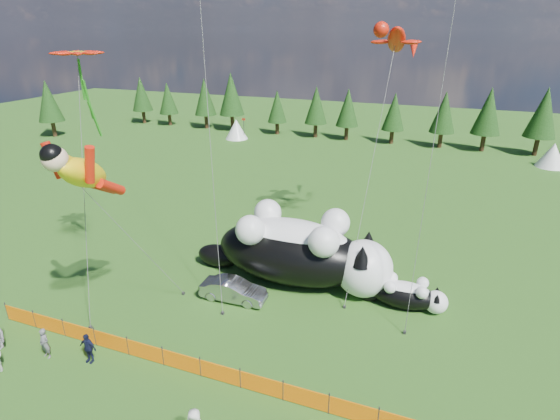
# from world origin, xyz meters

# --- Properties ---
(ground) EXTENTS (160.00, 160.00, 0.00)m
(ground) POSITION_xyz_m (0.00, 0.00, 0.00)
(ground) COLOR #123B0A
(ground) RESTS_ON ground
(safety_fence) EXTENTS (22.06, 0.06, 1.10)m
(safety_fence) POSITION_xyz_m (0.00, -3.00, 0.50)
(safety_fence) COLOR #262626
(safety_fence) RESTS_ON ground
(tree_line) EXTENTS (90.00, 4.00, 8.00)m
(tree_line) POSITION_xyz_m (0.00, 45.00, 4.00)
(tree_line) COLOR black
(tree_line) RESTS_ON ground
(festival_tents) EXTENTS (50.00, 3.20, 2.80)m
(festival_tents) POSITION_xyz_m (11.00, 40.00, 1.40)
(festival_tents) COLOR white
(festival_tents) RESTS_ON ground
(cat_large) EXTENTS (12.80, 4.59, 4.63)m
(cat_large) POSITION_xyz_m (2.68, 6.35, 2.20)
(cat_large) COLOR black
(cat_large) RESTS_ON ground
(cat_small) EXTENTS (4.90, 1.83, 1.77)m
(cat_small) POSITION_xyz_m (9.30, 5.87, 0.84)
(cat_small) COLOR black
(cat_small) RESTS_ON ground
(car) EXTENTS (3.95, 1.52, 1.28)m
(car) POSITION_xyz_m (-0.32, 3.07, 0.64)
(car) COLOR #A5A5A9
(car) RESTS_ON ground
(spectator_a) EXTENTS (0.62, 0.44, 1.59)m
(spectator_a) POSITION_xyz_m (-6.62, -4.49, 0.79)
(spectator_a) COLOR #5C5D62
(spectator_a) RESTS_ON ground
(spectator_c) EXTENTS (0.92, 0.48, 1.57)m
(spectator_c) POSITION_xyz_m (-4.46, -4.01, 0.78)
(spectator_c) COLOR black
(spectator_c) RESTS_ON ground
(superhero_kite) EXTENTS (5.05, 6.88, 11.13)m
(superhero_kite) POSITION_xyz_m (-5.20, -1.69, 8.65)
(superhero_kite) COLOR yellow
(superhero_kite) RESTS_ON ground
(gecko_kite) EXTENTS (3.60, 11.93, 16.44)m
(gecko_kite) POSITION_xyz_m (6.44, 13.22, 14.07)
(gecko_kite) COLOR red
(gecko_kite) RESTS_ON ground
(flower_kite) EXTENTS (3.49, 5.82, 14.21)m
(flower_kite) POSITION_xyz_m (-8.13, 2.15, 13.41)
(flower_kite) COLOR red
(flower_kite) RESTS_ON ground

